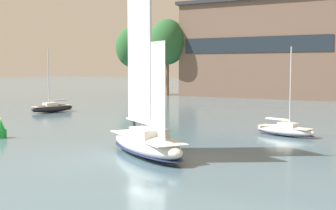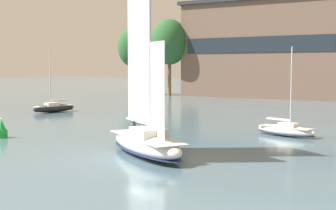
{
  "view_description": "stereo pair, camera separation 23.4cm",
  "coord_description": "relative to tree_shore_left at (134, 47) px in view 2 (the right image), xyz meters",
  "views": [
    {
      "loc": [
        17.54,
        -26.82,
        6.16
      ],
      "look_at": [
        0.0,
        3.0,
        3.3
      ],
      "focal_mm": 50.0,
      "sensor_mm": 36.0,
      "label": 1
    },
    {
      "loc": [
        17.74,
        -26.7,
        6.16
      ],
      "look_at": [
        0.0,
        3.0,
        3.3
      ],
      "focal_mm": 50.0,
      "sensor_mm": 36.0,
      "label": 2
    }
  ],
  "objects": [
    {
      "name": "tree_shore_center",
      "position": [
        8.05,
        1.39,
        0.93
      ],
      "size": [
        7.8,
        7.8,
        16.05
      ],
      "color": "brown",
      "rests_on": "ground"
    },
    {
      "name": "sailboat_main",
      "position": [
        40.75,
        -56.94,
        -9.26
      ],
      "size": [
        9.46,
        7.34,
        13.07
      ],
      "color": "white",
      "rests_on": "ground"
    },
    {
      "name": "ground_plane",
      "position": [
        40.74,
        -56.94,
        -10.3
      ],
      "size": [
        400.0,
        400.0,
        0.0
      ],
      "primitive_type": "plane",
      "color": "slate"
    },
    {
      "name": "waterfront_building",
      "position": [
        27.04,
        9.78,
        -0.56
      ],
      "size": [
        33.68,
        17.97,
        19.4
      ],
      "color": "brown",
      "rests_on": "ground"
    },
    {
      "name": "sailboat_moored_near_marina",
      "position": [
        13.09,
        -37.69,
        -9.72
      ],
      "size": [
        3.31,
        6.47,
        8.58
      ],
      "color": "#232328",
      "rests_on": "ground"
    },
    {
      "name": "channel_buoy",
      "position": [
        25.62,
        -56.66,
        -9.61
      ],
      "size": [
        0.96,
        0.96,
        1.75
      ],
      "color": "green",
      "rests_on": "ground"
    },
    {
      "name": "sailboat_moored_mid_channel",
      "position": [
        46.39,
        -42.97,
        -9.76
      ],
      "size": [
        5.94,
        3.02,
        7.88
      ],
      "color": "white",
      "rests_on": "ground"
    },
    {
      "name": "tree_shore_left",
      "position": [
        0.0,
        0.0,
        0.0
      ],
      "size": [
        7.15,
        7.15,
        14.71
      ],
      "color": "brown",
      "rests_on": "ground"
    }
  ]
}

